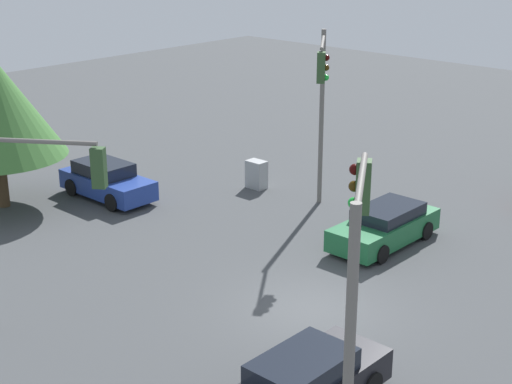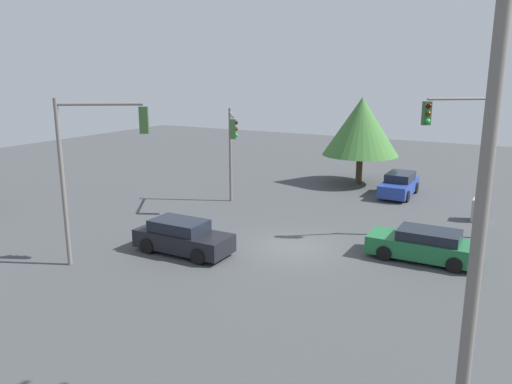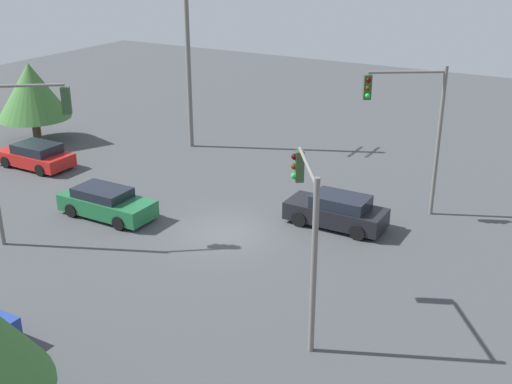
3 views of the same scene
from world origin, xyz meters
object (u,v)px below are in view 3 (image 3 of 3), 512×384
object	(u,v)px
sedan_red	(36,156)
traffic_signal_aux	(307,215)
sedan_dark	(337,211)
traffic_signal_cross	(19,136)
sedan_green	(106,203)
traffic_signal_main	(412,117)

from	to	relation	value
sedan_red	traffic_signal_aux	distance (m)	20.93
sedan_dark	traffic_signal_cross	world-z (taller)	traffic_signal_cross
traffic_signal_aux	traffic_signal_cross	bearing A→B (deg)	56.56
sedan_dark	traffic_signal_aux	xyz separation A→B (m)	(-7.64, -2.10, 3.21)
sedan_green	traffic_signal_main	xyz separation A→B (m)	(6.90, -11.67, 3.96)
traffic_signal_cross	traffic_signal_aux	size ratio (longest dim) A/B	1.20
sedan_red	traffic_signal_aux	bearing A→B (deg)	-108.65
sedan_green	sedan_red	size ratio (longest dim) A/B	1.05
traffic_signal_aux	sedan_red	bearing A→B (deg)	37.28
sedan_green	traffic_signal_main	bearing A→B (deg)	120.61
sedan_green	traffic_signal_cross	bearing A→B (deg)	-13.09
sedan_red	traffic_signal_main	bearing A→B (deg)	-79.26
sedan_dark	traffic_signal_aux	bearing A→B (deg)	-164.60
sedan_green	sedan_red	xyz separation A→B (m)	(3.18, 7.98, -0.01)
traffic_signal_main	sedan_green	bearing A→B (deg)	-2.13
traffic_signal_cross	sedan_green	bearing A→B (deg)	40.33
sedan_dark	sedan_red	bearing A→B (deg)	93.36
traffic_signal_main	traffic_signal_aux	size ratio (longest dim) A/B	1.20
sedan_green	traffic_signal_aux	xyz separation A→B (m)	(-3.43, -11.60, 3.26)
sedan_red	traffic_signal_main	size ratio (longest dim) A/B	0.63
traffic_signal_main	traffic_signal_aux	world-z (taller)	traffic_signal_main
sedan_red	traffic_signal_main	world-z (taller)	traffic_signal_main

